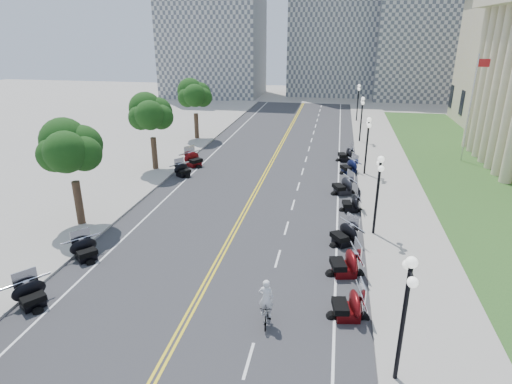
# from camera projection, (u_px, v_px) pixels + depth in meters

# --- Properties ---
(ground) EXTENTS (160.00, 160.00, 0.00)m
(ground) POSITION_uv_depth(u_px,v_px,m) (222.00, 253.00, 24.35)
(ground) COLOR gray
(road) EXTENTS (16.00, 90.00, 0.01)m
(road) POSITION_uv_depth(u_px,v_px,m) (255.00, 192.00, 33.54)
(road) COLOR #333335
(road) RESTS_ON ground
(centerline_yellow_a) EXTENTS (0.12, 90.00, 0.00)m
(centerline_yellow_a) POSITION_uv_depth(u_px,v_px,m) (254.00, 192.00, 33.56)
(centerline_yellow_a) COLOR yellow
(centerline_yellow_a) RESTS_ON road
(centerline_yellow_b) EXTENTS (0.12, 90.00, 0.00)m
(centerline_yellow_b) POSITION_uv_depth(u_px,v_px,m) (257.00, 192.00, 33.52)
(centerline_yellow_b) COLOR yellow
(centerline_yellow_b) RESTS_ON road
(edge_line_north) EXTENTS (0.12, 90.00, 0.00)m
(edge_line_north) POSITION_uv_depth(u_px,v_px,m) (338.00, 198.00, 32.42)
(edge_line_north) COLOR white
(edge_line_north) RESTS_ON road
(edge_line_south) EXTENTS (0.12, 90.00, 0.00)m
(edge_line_south) POSITION_uv_depth(u_px,v_px,m) (178.00, 187.00, 34.66)
(edge_line_south) COLOR white
(edge_line_south) RESTS_ON road
(lane_dash_4) EXTENTS (0.12, 2.00, 0.00)m
(lane_dash_4) POSITION_uv_depth(u_px,v_px,m) (249.00, 360.00, 16.44)
(lane_dash_4) COLOR white
(lane_dash_4) RESTS_ON road
(lane_dash_5) EXTENTS (0.12, 2.00, 0.00)m
(lane_dash_5) POSITION_uv_depth(u_px,v_px,m) (266.00, 300.00, 20.12)
(lane_dash_5) COLOR white
(lane_dash_5) RESTS_ON road
(lane_dash_6) EXTENTS (0.12, 2.00, 0.00)m
(lane_dash_6) POSITION_uv_depth(u_px,v_px,m) (278.00, 258.00, 23.79)
(lane_dash_6) COLOR white
(lane_dash_6) RESTS_ON road
(lane_dash_7) EXTENTS (0.12, 2.00, 0.00)m
(lane_dash_7) POSITION_uv_depth(u_px,v_px,m) (286.00, 228.00, 27.47)
(lane_dash_7) COLOR white
(lane_dash_7) RESTS_ON road
(lane_dash_8) EXTENTS (0.12, 2.00, 0.00)m
(lane_dash_8) POSITION_uv_depth(u_px,v_px,m) (293.00, 205.00, 31.14)
(lane_dash_8) COLOR white
(lane_dash_8) RESTS_ON road
(lane_dash_9) EXTENTS (0.12, 2.00, 0.00)m
(lane_dash_9) POSITION_uv_depth(u_px,v_px,m) (298.00, 186.00, 34.82)
(lane_dash_9) COLOR white
(lane_dash_9) RESTS_ON road
(lane_dash_10) EXTENTS (0.12, 2.00, 0.00)m
(lane_dash_10) POSITION_uv_depth(u_px,v_px,m) (303.00, 171.00, 38.49)
(lane_dash_10) COLOR white
(lane_dash_10) RESTS_ON road
(lane_dash_11) EXTENTS (0.12, 2.00, 0.00)m
(lane_dash_11) POSITION_uv_depth(u_px,v_px,m) (306.00, 159.00, 42.17)
(lane_dash_11) COLOR white
(lane_dash_11) RESTS_ON road
(lane_dash_12) EXTENTS (0.12, 2.00, 0.00)m
(lane_dash_12) POSITION_uv_depth(u_px,v_px,m) (309.00, 149.00, 45.84)
(lane_dash_12) COLOR white
(lane_dash_12) RESTS_ON road
(lane_dash_13) EXTENTS (0.12, 2.00, 0.00)m
(lane_dash_13) POSITION_uv_depth(u_px,v_px,m) (312.00, 140.00, 49.52)
(lane_dash_13) COLOR white
(lane_dash_13) RESTS_ON road
(lane_dash_14) EXTENTS (0.12, 2.00, 0.00)m
(lane_dash_14) POSITION_uv_depth(u_px,v_px,m) (314.00, 133.00, 53.19)
(lane_dash_14) COLOR white
(lane_dash_14) RESTS_ON road
(lane_dash_15) EXTENTS (0.12, 2.00, 0.00)m
(lane_dash_15) POSITION_uv_depth(u_px,v_px,m) (316.00, 126.00, 56.87)
(lane_dash_15) COLOR white
(lane_dash_15) RESTS_ON road
(lane_dash_16) EXTENTS (0.12, 2.00, 0.00)m
(lane_dash_16) POSITION_uv_depth(u_px,v_px,m) (317.00, 120.00, 60.54)
(lane_dash_16) COLOR white
(lane_dash_16) RESTS_ON road
(lane_dash_17) EXTENTS (0.12, 2.00, 0.00)m
(lane_dash_17) POSITION_uv_depth(u_px,v_px,m) (319.00, 115.00, 64.22)
(lane_dash_17) COLOR white
(lane_dash_17) RESTS_ON road
(lane_dash_18) EXTENTS (0.12, 2.00, 0.00)m
(lane_dash_18) POSITION_uv_depth(u_px,v_px,m) (320.00, 110.00, 67.90)
(lane_dash_18) COLOR white
(lane_dash_18) RESTS_ON road
(lane_dash_19) EXTENTS (0.12, 2.00, 0.00)m
(lane_dash_19) POSITION_uv_depth(u_px,v_px,m) (321.00, 106.00, 71.57)
(lane_dash_19) COLOR white
(lane_dash_19) RESTS_ON road
(sidewalk_north) EXTENTS (5.00, 90.00, 0.15)m
(sidewalk_north) POSITION_uv_depth(u_px,v_px,m) (394.00, 201.00, 31.68)
(sidewalk_north) COLOR #9E9991
(sidewalk_north) RESTS_ON ground
(sidewalk_south) EXTENTS (5.00, 90.00, 0.15)m
(sidewalk_south) POSITION_uv_depth(u_px,v_px,m) (131.00, 183.00, 35.35)
(sidewalk_south) COLOR #9E9991
(sidewalk_south) RESTS_ON ground
(lawn) EXTENTS (9.00, 60.00, 0.10)m
(lawn) POSITION_uv_depth(u_px,v_px,m) (466.00, 173.00, 37.82)
(lawn) COLOR #356023
(lawn) RESTS_ON ground
(distant_block_a) EXTENTS (18.00, 14.00, 26.00)m
(distant_block_a) POSITION_uv_depth(u_px,v_px,m) (213.00, 24.00, 79.87)
(distant_block_a) COLOR gray
(distant_block_a) RESTS_ON ground
(distant_block_b) EXTENTS (16.00, 12.00, 30.00)m
(distant_block_b) POSITION_uv_depth(u_px,v_px,m) (334.00, 13.00, 80.83)
(distant_block_b) COLOR gray
(distant_block_b) RESTS_ON ground
(distant_block_c) EXTENTS (20.00, 14.00, 22.00)m
(distant_block_c) POSITION_uv_depth(u_px,v_px,m) (434.00, 36.00, 76.34)
(distant_block_c) COLOR gray
(distant_block_c) RESTS_ON ground
(street_lamp_1) EXTENTS (0.50, 1.20, 4.90)m
(street_lamp_1) POSITION_uv_depth(u_px,v_px,m) (403.00, 321.00, 14.58)
(street_lamp_1) COLOR black
(street_lamp_1) RESTS_ON sidewalk_north
(street_lamp_2) EXTENTS (0.50, 1.20, 4.90)m
(street_lamp_2) POSITION_uv_depth(u_px,v_px,m) (377.00, 196.00, 25.61)
(street_lamp_2) COLOR black
(street_lamp_2) RESTS_ON sidewalk_north
(street_lamp_3) EXTENTS (0.50, 1.20, 4.90)m
(street_lamp_3) POSITION_uv_depth(u_px,v_px,m) (367.00, 146.00, 36.63)
(street_lamp_3) COLOR black
(street_lamp_3) RESTS_ON sidewalk_north
(street_lamp_4) EXTENTS (0.50, 1.20, 4.90)m
(street_lamp_4) POSITION_uv_depth(u_px,v_px,m) (361.00, 120.00, 47.66)
(street_lamp_4) COLOR black
(street_lamp_4) RESTS_ON sidewalk_north
(street_lamp_5) EXTENTS (0.50, 1.20, 4.90)m
(street_lamp_5) POSITION_uv_depth(u_px,v_px,m) (358.00, 103.00, 58.69)
(street_lamp_5) COLOR black
(street_lamp_5) RESTS_ON sidewalk_north
(flagpole) EXTENTS (1.10, 0.20, 10.00)m
(flagpole) POSITION_uv_depth(u_px,v_px,m) (470.00, 110.00, 39.65)
(flagpole) COLOR silver
(flagpole) RESTS_ON ground
(tree_2) EXTENTS (4.80, 4.80, 9.20)m
(tree_2) POSITION_uv_depth(u_px,v_px,m) (71.00, 155.00, 26.26)
(tree_2) COLOR #235619
(tree_2) RESTS_ON sidewalk_south
(tree_3) EXTENTS (4.80, 4.80, 9.20)m
(tree_3) POSITION_uv_depth(u_px,v_px,m) (151.00, 118.00, 37.28)
(tree_3) COLOR #235619
(tree_3) RESTS_ON sidewalk_south
(tree_4) EXTENTS (4.80, 4.80, 9.20)m
(tree_4) POSITION_uv_depth(u_px,v_px,m) (195.00, 98.00, 48.31)
(tree_4) COLOR #235619
(tree_4) RESTS_ON sidewalk_south
(motorcycle_n_4) EXTENTS (2.33, 2.33, 1.42)m
(motorcycle_n_4) POSITION_uv_depth(u_px,v_px,m) (348.00, 304.00, 18.69)
(motorcycle_n_4) COLOR #590A0C
(motorcycle_n_4) RESTS_ON road
(motorcycle_n_5) EXTENTS (2.61, 2.61, 1.52)m
(motorcycle_n_5) POSITION_uv_depth(u_px,v_px,m) (345.00, 261.00, 22.00)
(motorcycle_n_5) COLOR #590A0C
(motorcycle_n_5) RESTS_ON road
(motorcycle_n_6) EXTENTS (2.85, 2.85, 1.43)m
(motorcycle_n_6) POSITION_uv_depth(u_px,v_px,m) (344.00, 233.00, 25.16)
(motorcycle_n_6) COLOR black
(motorcycle_n_6) RESTS_ON road
(motorcycle_n_7) EXTENTS (2.05, 2.05, 1.28)m
(motorcycle_n_7) POSITION_uv_depth(u_px,v_px,m) (351.00, 202.00, 29.90)
(motorcycle_n_7) COLOR black
(motorcycle_n_7) RESTS_ON road
(motorcycle_n_8) EXTENTS (2.81, 2.81, 1.48)m
(motorcycle_n_8) POSITION_uv_depth(u_px,v_px,m) (343.00, 185.00, 33.00)
(motorcycle_n_8) COLOR black
(motorcycle_n_8) RESTS_ON road
(motorcycle_n_9) EXTENTS (2.68, 2.68, 1.38)m
(motorcycle_n_9) POSITION_uv_depth(u_px,v_px,m) (349.00, 166.00, 37.81)
(motorcycle_n_9) COLOR black
(motorcycle_n_9) RESTS_ON road
(motorcycle_n_10) EXTENTS (2.46, 2.46, 1.46)m
(motorcycle_n_10) POSITION_uv_depth(u_px,v_px,m) (346.00, 154.00, 41.38)
(motorcycle_n_10) COLOR black
(motorcycle_n_10) RESTS_ON road
(motorcycle_s_4) EXTENTS (2.65, 2.65, 1.32)m
(motorcycle_s_4) POSITION_uv_depth(u_px,v_px,m) (31.00, 294.00, 19.48)
(motorcycle_s_4) COLOR black
(motorcycle_s_4) RESTS_ON road
(motorcycle_s_5) EXTENTS (2.63, 2.63, 1.31)m
(motorcycle_s_5) POSITION_uv_depth(u_px,v_px,m) (85.00, 249.00, 23.52)
(motorcycle_s_5) COLOR black
(motorcycle_s_5) RESTS_ON road
(motorcycle_s_8) EXTENTS (2.47, 2.47, 1.24)m
(motorcycle_s_8) POSITION_uv_depth(u_px,v_px,m) (183.00, 169.00, 37.04)
(motorcycle_s_8) COLOR black
(motorcycle_s_8) RESTS_ON road
(motorcycle_s_9) EXTENTS (2.96, 2.96, 1.49)m
(motorcycle_s_9) POSITION_uv_depth(u_px,v_px,m) (194.00, 158.00, 39.79)
(motorcycle_s_9) COLOR #590A0C
(motorcycle_s_9) RESTS_ON road
(bicycle) EXTENTS (0.69, 1.77, 1.03)m
(bicycle) POSITION_uv_depth(u_px,v_px,m) (266.00, 313.00, 18.41)
(bicycle) COLOR #A51414
(bicycle) RESTS_ON road
(cyclist_rider) EXTENTS (0.66, 0.43, 1.80)m
(cyclist_rider) POSITION_uv_depth(u_px,v_px,m) (266.00, 284.00, 17.91)
(cyclist_rider) COLOR white
(cyclist_rider) RESTS_ON bicycle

